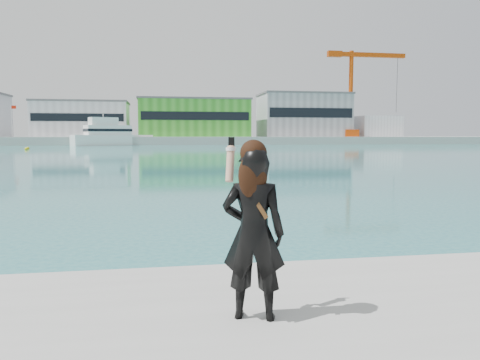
# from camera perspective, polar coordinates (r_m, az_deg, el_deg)

# --- Properties ---
(ground) EXTENTS (500.00, 500.00, 0.00)m
(ground) POSITION_cam_1_polar(r_m,az_deg,el_deg) (5.49, 7.18, -20.70)
(ground) COLOR #1A6C77
(ground) RESTS_ON ground
(far_quay) EXTENTS (320.00, 40.00, 2.00)m
(far_quay) POSITION_cam_1_polar(r_m,az_deg,el_deg) (134.72, -9.11, 4.81)
(far_quay) COLOR #9E9E99
(far_quay) RESTS_ON ground
(warehouse_white) EXTENTS (24.48, 15.35, 9.50)m
(warehouse_white) POSITION_cam_1_polar(r_m,az_deg,el_deg) (134.34, -18.63, 7.05)
(warehouse_white) COLOR silver
(warehouse_white) RESTS_ON far_quay
(warehouse_green) EXTENTS (30.60, 16.36, 10.50)m
(warehouse_green) POSITION_cam_1_polar(r_m,az_deg,el_deg) (133.11, -5.67, 7.54)
(warehouse_green) COLOR green
(warehouse_green) RESTS_ON far_quay
(warehouse_grey_right) EXTENTS (25.50, 15.35, 12.50)m
(warehouse_grey_right) POSITION_cam_1_polar(r_m,az_deg,el_deg) (139.14, 7.72, 7.84)
(warehouse_grey_right) COLOR gray
(warehouse_grey_right) RESTS_ON far_quay
(ancillary_shed) EXTENTS (12.00, 10.00, 6.00)m
(ancillary_shed) POSITION_cam_1_polar(r_m,az_deg,el_deg) (145.32, 16.30, 6.28)
(ancillary_shed) COLOR silver
(ancillary_shed) RESTS_ON far_quay
(dock_crane) EXTENTS (23.00, 4.00, 24.00)m
(dock_crane) POSITION_cam_1_polar(r_m,az_deg,el_deg) (138.57, 13.82, 10.57)
(dock_crane) COLOR #C4420B
(dock_crane) RESTS_ON far_quay
(flagpole_left) EXTENTS (1.28, 0.16, 8.00)m
(flagpole_left) POSITION_cam_1_polar(r_m,az_deg,el_deg) (130.95, -26.05, 6.74)
(flagpole_left) COLOR silver
(flagpole_left) RESTS_ON far_quay
(flagpole_right) EXTENTS (1.28, 0.16, 8.00)m
(flagpole_right) POSITION_cam_1_polar(r_m,az_deg,el_deg) (127.96, 0.92, 7.33)
(flagpole_right) COLOR silver
(flagpole_right) RESTS_ON far_quay
(motor_yacht) EXTENTS (19.03, 12.14, 8.65)m
(motor_yacht) POSITION_cam_1_polar(r_m,az_deg,el_deg) (115.84, -15.56, 5.29)
(motor_yacht) COLOR white
(motor_yacht) RESTS_ON ground
(buoy_near) EXTENTS (0.50, 0.50, 0.50)m
(buoy_near) POSITION_cam_1_polar(r_m,az_deg,el_deg) (74.26, -1.13, 3.62)
(buoy_near) COLOR yellow
(buoy_near) RESTS_ON ground
(buoy_far) EXTENTS (0.50, 0.50, 0.50)m
(buoy_far) POSITION_cam_1_polar(r_m,az_deg,el_deg) (84.64, -24.63, 3.35)
(buoy_far) COLOR yellow
(buoy_far) RESTS_ON ground
(buoy_extra) EXTENTS (0.50, 0.50, 0.50)m
(buoy_extra) POSITION_cam_1_polar(r_m,az_deg,el_deg) (89.73, -24.44, 3.45)
(buoy_extra) COLOR yellow
(buoy_extra) RESTS_ON ground
(woman) EXTENTS (0.64, 0.51, 1.60)m
(woman) POSITION_cam_1_polar(r_m,az_deg,el_deg) (4.10, 1.63, -5.89)
(woman) COLOR black
(woman) RESTS_ON near_quay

